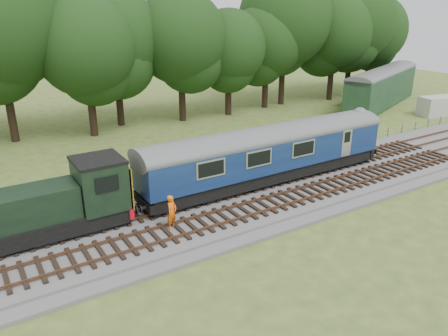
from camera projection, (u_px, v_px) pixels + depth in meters
ground at (258, 199)px, 27.64m from camera, size 120.00×120.00×0.00m
ballast at (258, 197)px, 27.57m from camera, size 70.00×7.00×0.35m
track_north at (245, 186)px, 28.60m from camera, size 67.20×2.40×0.21m
track_south at (274, 202)px, 26.22m from camera, size 67.20×2.40×0.21m
fence at (221, 177)px, 31.20m from camera, size 64.00×0.12×1.00m
tree_line at (132, 123)px, 45.08m from camera, size 70.00×8.00×18.00m
dmu_railcar at (268, 150)px, 28.71m from camera, size 18.05×2.86×3.88m
shunter_loco at (48, 207)px, 22.03m from camera, size 8.91×2.60×3.38m
worker at (172, 212)px, 23.01m from camera, size 0.84×0.78×1.92m
parked_coach at (382, 85)px, 51.93m from camera, size 17.31×9.32×4.46m
shed at (364, 96)px, 51.12m from camera, size 4.46×4.46×2.94m
caravan at (438, 106)px, 47.98m from camera, size 4.61×2.99×2.08m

